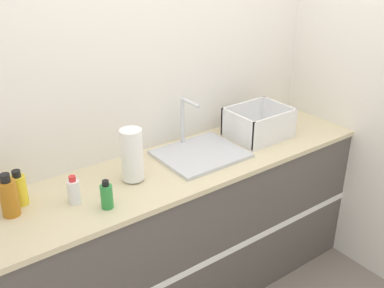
{
  "coord_description": "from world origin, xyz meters",
  "views": [
    {
      "loc": [
        -1.23,
        -1.52,
        2.11
      ],
      "look_at": [
        0.06,
        0.25,
        1.06
      ],
      "focal_mm": 42.0,
      "sensor_mm": 36.0,
      "label": 1
    }
  ],
  "objects": [
    {
      "name": "sink",
      "position": [
        0.16,
        0.31,
        0.96
      ],
      "size": [
        0.47,
        0.4,
        0.3
      ],
      "color": "silver",
      "rests_on": "counter_cabinet"
    },
    {
      "name": "bottle_yellow",
      "position": [
        -0.82,
        0.4,
        1.02
      ],
      "size": [
        0.07,
        0.07,
        0.18
      ],
      "color": "yellow",
      "rests_on": "counter_cabinet"
    },
    {
      "name": "wall_back",
      "position": [
        0.0,
        0.59,
        1.3
      ],
      "size": [
        4.74,
        0.06,
        2.6
      ],
      "color": "silver",
      "rests_on": "ground_plane"
    },
    {
      "name": "bottle_green",
      "position": [
        -0.51,
        0.13,
        1.0
      ],
      "size": [
        0.06,
        0.06,
        0.14
      ],
      "color": "#2D8C3D",
      "rests_on": "counter_cabinet"
    },
    {
      "name": "dish_rack",
      "position": [
        0.61,
        0.3,
        1.01
      ],
      "size": [
        0.36,
        0.29,
        0.19
      ],
      "color": "white",
      "rests_on": "counter_cabinet"
    },
    {
      "name": "bottle_amber",
      "position": [
        -0.89,
        0.34,
        1.03
      ],
      "size": [
        0.08,
        0.08,
        0.21
      ],
      "color": "#B26B19",
      "rests_on": "counter_cabinet"
    },
    {
      "name": "counter_cabinet",
      "position": [
        0.0,
        0.28,
        0.47
      ],
      "size": [
        2.36,
        0.58,
        0.94
      ],
      "color": "#514C47",
      "rests_on": "ground_plane"
    },
    {
      "name": "paper_towel_roll",
      "position": [
        -0.29,
        0.28,
        1.08
      ],
      "size": [
        0.11,
        0.11,
        0.28
      ],
      "color": "#4C4C51",
      "rests_on": "counter_cabinet"
    },
    {
      "name": "wall_right",
      "position": [
        1.2,
        0.28,
        1.3
      ],
      "size": [
        0.06,
        2.56,
        2.6
      ],
      "color": "silver",
      "rests_on": "ground_plane"
    },
    {
      "name": "bottle_white_spray",
      "position": [
        -0.62,
        0.26,
        1.0
      ],
      "size": [
        0.06,
        0.06,
        0.14
      ],
      "color": "white",
      "rests_on": "counter_cabinet"
    }
  ]
}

